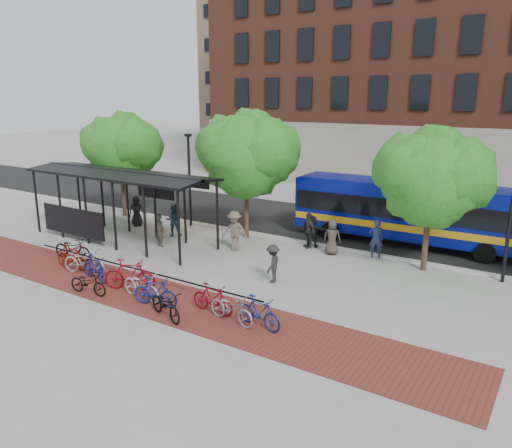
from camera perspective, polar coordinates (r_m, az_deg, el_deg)
The scene contains 34 objects.
ground at distance 21.62m, azimuth 0.63°, elevation -4.81°, with size 160.00×160.00×0.00m, color #9E9E99.
asphalt_street at distance 28.40m, azimuth 9.31°, elevation -0.23°, with size 160.00×8.00×0.01m, color black.
curb at distance 24.90m, azimuth 5.57°, elevation -2.09°, with size 160.00×0.25×0.12m, color #B7B7B2.
brick_strip at distance 19.17m, azimuth -12.66°, elevation -7.77°, with size 24.00×3.00×0.01m, color maroon.
bike_rack_rail at distance 20.63m, azimuth -13.43°, elevation -6.19°, with size 12.00×0.05×0.95m, color black.
building_tower at distance 63.71m, azimuth 8.35°, elevation 21.51°, with size 22.00×22.00×30.00m, color #7A664C.
bus_shelter at distance 25.70m, azimuth -15.50°, elevation 4.70°, with size 10.60×3.07×3.60m.
tree_a at distance 30.86m, azimuth -15.06°, elevation 8.64°, with size 4.90×4.00×6.18m.
tree_b at distance 24.93m, azimuth -0.87°, elevation 8.33°, with size 5.15×4.20×6.47m.
tree_c at distance 21.36m, azimuth 19.69°, elevation 5.33°, with size 4.66×3.80×5.92m.
lamp_post_left at distance 27.82m, azimuth -7.62°, elevation 5.30°, with size 0.35×0.20×5.12m.
lamp_post_right at distance 21.38m, azimuth 27.12°, elevation 0.99°, with size 0.35×0.20×5.12m.
bus at distance 25.42m, azimuth 17.25°, elevation 1.61°, with size 11.40×2.98×3.06m.
bike_0 at distance 23.75m, azimuth -20.22°, elevation -2.61°, with size 0.70×1.99×1.05m, color black.
bike_1 at distance 22.50m, azimuth -20.32°, elevation -3.56°, with size 0.49×1.74×1.05m, color maroon.
bike_2 at distance 21.67m, azimuth -19.02°, elevation -4.10°, with size 0.71×2.03×1.07m, color #9A9A9D.
bike_3 at distance 20.83m, azimuth -17.91°, elevation -4.80°, with size 0.49×1.72×1.03m, color navy.
bike_4 at distance 19.54m, azimuth -18.63°, elevation -6.39°, with size 0.59×1.68×0.88m, color black.
bike_5 at distance 19.43m, azimuth -14.24°, elevation -5.64°, with size 0.57×2.03×1.22m, color maroon.
bike_6 at distance 18.54m, azimuth -12.95°, elevation -6.87°, with size 0.68×1.96×1.03m, color #ACACAF.
bike_7 at distance 17.83m, azimuth -11.44°, elevation -7.62°, with size 0.50×1.77×1.06m, color navy.
bike_8 at distance 16.88m, azimuth -10.28°, elevation -9.05°, with size 0.64×1.83×0.96m, color black.
bike_9 at distance 17.04m, azimuth -4.99°, elevation -8.50°, with size 0.48×1.71×1.03m, color maroon.
bike_10 at distance 16.35m, azimuth -2.82°, elevation -9.58°, with size 0.65×1.87×0.98m, color gray.
bike_11 at distance 15.97m, azimuth 0.35°, elevation -10.07°, with size 0.49×1.73×1.04m, color navy.
pedestrian_0 at distance 28.71m, azimuth -13.49°, elevation 1.46°, with size 0.84×0.54×1.71m, color black.
pedestrian_1 at distance 24.57m, azimuth -10.91°, elevation -0.70°, with size 0.59×0.39×1.62m, color #413B34.
pedestrian_2 at distance 26.25m, azimuth -9.41°, elevation 0.47°, with size 0.84×0.65×1.73m, color #233C51.
pedestrian_3 at distance 23.37m, azimuth -2.46°, elevation -0.83°, with size 1.26×0.72×1.94m, color brown.
pedestrian_4 at distance 24.06m, azimuth 6.03°, elevation -0.70°, with size 1.02×0.42×1.73m, color #292929.
pedestrian_5 at distance 24.17m, azimuth 6.44°, elevation -0.83°, with size 1.47×0.47×1.58m, color black.
pedestrian_6 at distance 23.17m, azimuth 8.70°, elevation -1.51°, with size 0.80×0.52×1.65m, color #3F3732.
pedestrian_7 at distance 23.10m, azimuth 13.57°, elevation -1.64°, with size 0.65×0.42×1.77m, color navy.
pedestrian_9 at distance 19.60m, azimuth 1.93°, elevation -4.53°, with size 0.98×0.57×1.52m, color #252525.
Camera 1 is at (10.90, -17.22, 7.19)m, focal length 35.00 mm.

